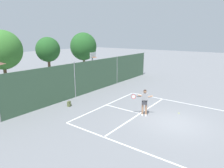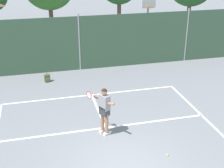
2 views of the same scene
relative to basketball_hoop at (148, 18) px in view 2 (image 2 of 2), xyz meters
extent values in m
plane|color=slate|center=(-4.76, -11.09, -2.31)|extent=(120.00, 120.00, 0.00)
cube|color=white|center=(-4.76, -5.59, -2.31)|extent=(8.20, 0.10, 0.01)
cube|color=white|center=(-4.76, -8.61, -2.31)|extent=(8.20, 0.10, 0.01)
cube|color=white|center=(-4.76, -7.13, -2.31)|extent=(0.10, 2.97, 0.01)
cube|color=#38563D|center=(-4.76, -2.09, -0.78)|extent=(26.00, 0.05, 3.06)
cylinder|color=#99999E|center=(-4.76, -2.09, -0.71)|extent=(0.09, 0.09, 3.21)
cylinder|color=#99999E|center=(1.74, -2.09, -0.71)|extent=(0.09, 0.09, 3.21)
cylinder|color=#9E9EA3|center=(0.00, 0.06, -0.79)|extent=(0.12, 0.12, 3.05)
cube|color=white|center=(0.00, -0.04, 0.94)|extent=(0.90, 0.06, 0.60)
torus|color=#D85919|center=(0.00, -0.31, 0.72)|extent=(0.48, 0.48, 0.02)
cylinder|color=brown|center=(-5.66, 8.54, -1.36)|extent=(0.36, 0.36, 1.90)
cylinder|color=brown|center=(0.42, 8.54, -1.28)|extent=(0.36, 0.36, 2.06)
cylinder|color=brown|center=(7.34, 8.54, -1.46)|extent=(0.36, 0.36, 1.69)
cube|color=silver|center=(-4.84, -9.11, -2.26)|extent=(0.29, 0.23, 0.10)
cube|color=silver|center=(-4.95, -8.90, -2.26)|extent=(0.29, 0.23, 0.10)
cylinder|color=#A37556|center=(-4.84, -9.11, -1.80)|extent=(0.13, 0.13, 0.82)
cylinder|color=#A37556|center=(-4.95, -8.90, -1.80)|extent=(0.13, 0.13, 0.82)
cube|color=#38383D|center=(-4.89, -9.00, -1.33)|extent=(0.38, 0.43, 0.32)
cube|color=gray|center=(-4.89, -9.00, -0.99)|extent=(0.40, 0.47, 0.56)
sphere|color=#A37556|center=(-4.89, -9.00, -0.58)|extent=(0.22, 0.22, 0.22)
sphere|color=black|center=(-4.89, -9.00, -0.56)|extent=(0.21, 0.21, 0.21)
cylinder|color=#A37556|center=(-5.01, -8.84, -0.89)|extent=(0.35, 0.53, 0.17)
cylinder|color=#A37556|center=(-4.76, -9.25, -0.94)|extent=(0.32, 0.49, 0.22)
cylinder|color=black|center=(-5.13, -8.67, -0.94)|extent=(0.17, 0.28, 0.04)
torus|color=red|center=(-5.34, -8.39, -0.94)|extent=(0.17, 0.28, 0.30)
cylinder|color=silver|center=(-5.34, -8.39, -0.94)|extent=(0.13, 0.23, 0.26)
sphere|color=#CCE033|center=(-3.15, -10.85, -2.28)|extent=(0.07, 0.07, 0.07)
cube|color=#566038|center=(-6.71, -3.43, -2.11)|extent=(0.32, 0.25, 0.40)
cube|color=#566038|center=(-6.68, -3.55, -2.19)|extent=(0.23, 0.12, 0.18)
torus|color=black|center=(-6.71, -3.43, -1.89)|extent=(0.09, 0.04, 0.09)
camera|label=1|loc=(-16.39, -14.69, 3.06)|focal=31.51mm
camera|label=2|loc=(-7.01, -18.65, 4.05)|focal=49.50mm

